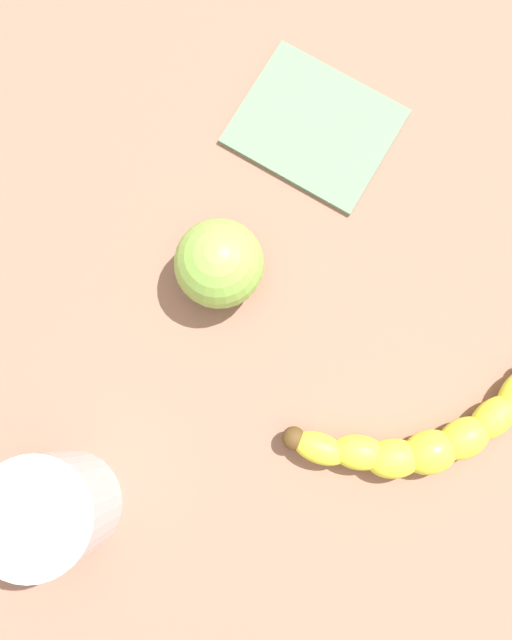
% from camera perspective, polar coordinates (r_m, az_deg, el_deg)
% --- Properties ---
extents(wooden_tabletop, '(1.20, 1.20, 0.03)m').
position_cam_1_polar(wooden_tabletop, '(0.62, 4.16, -8.33)').
color(wooden_tabletop, '#8D604D').
rests_on(wooden_tabletop, ground).
extents(banana, '(0.16, 0.19, 0.04)m').
position_cam_1_polar(banana, '(0.61, 14.19, -9.75)').
color(banana, yellow).
rests_on(banana, wooden_tabletop).
extents(smoothie_glass, '(0.09, 0.09, 0.10)m').
position_cam_1_polar(smoothie_glass, '(0.58, -16.86, -15.19)').
color(smoothie_glass, silver).
rests_on(smoothie_glass, wooden_tabletop).
extents(green_apple_fruit, '(0.08, 0.08, 0.08)m').
position_cam_1_polar(green_apple_fruit, '(0.59, -3.15, 4.79)').
color(green_apple_fruit, '#84B747').
rests_on(green_apple_fruit, wooden_tabletop).
extents(folded_napkin, '(0.15, 0.13, 0.01)m').
position_cam_1_polar(folded_napkin, '(0.67, 5.04, 16.06)').
color(folded_napkin, slate).
rests_on(folded_napkin, wooden_tabletop).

